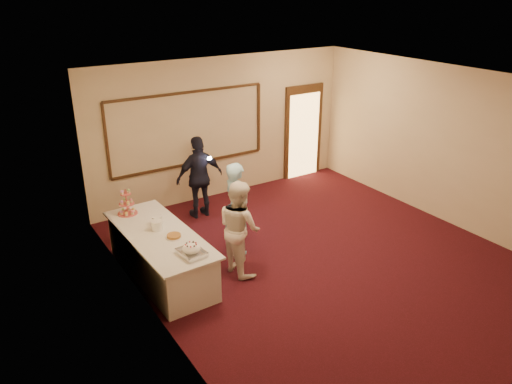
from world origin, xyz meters
TOP-DOWN VIEW (x-y plane):
  - floor at (0.00, 0.00)m, footprint 7.00×7.00m
  - room_walls at (0.00, 0.00)m, footprint 6.04×7.04m
  - wall_molding at (-0.80, 3.47)m, footprint 3.45×0.04m
  - doorway at (2.15, 3.45)m, footprint 1.05×0.07m
  - buffet_table at (-2.52, 1.03)m, footprint 1.04×2.50m
  - pavlova_tray at (-2.38, 0.15)m, footprint 0.36×0.47m
  - cupcake_stand at (-2.69, 1.97)m, footprint 0.33×0.33m
  - plate_stack_a at (-2.50, 1.15)m, footprint 0.19×0.19m
  - plate_stack_b at (-2.42, 1.33)m, footprint 0.18×0.18m
  - tart at (-2.38, 0.76)m, footprint 0.25×0.25m
  - man at (-1.08, 1.08)m, footprint 0.41×0.61m
  - woman at (-1.38, 0.49)m, footprint 0.63×0.79m
  - guest at (-0.97, 2.71)m, footprint 0.98×0.43m
  - camera_flash at (-0.87, 2.46)m, footprint 0.08×0.06m

SIDE VIEW (x-z plane):
  - floor at x=0.00m, z-range 0.00..0.00m
  - buffet_table at x=-2.52m, z-range 0.00..0.77m
  - woman at x=-1.38m, z-range 0.00..1.57m
  - tart at x=-2.38m, z-range 0.77..0.82m
  - man at x=-1.08m, z-range 0.00..1.64m
  - guest at x=-0.97m, z-range 0.00..1.66m
  - pavlova_tray at x=-2.38m, z-range 0.76..0.93m
  - plate_stack_b at x=-2.42m, z-range 0.77..0.92m
  - plate_stack_a at x=-2.50m, z-range 0.77..0.93m
  - cupcake_stand at x=-2.69m, z-range 0.70..1.19m
  - doorway at x=2.15m, z-range -0.02..2.18m
  - camera_flash at x=-0.87m, z-range 1.25..1.30m
  - wall_molding at x=-0.80m, z-range 0.83..2.38m
  - room_walls at x=0.00m, z-range 0.52..3.54m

